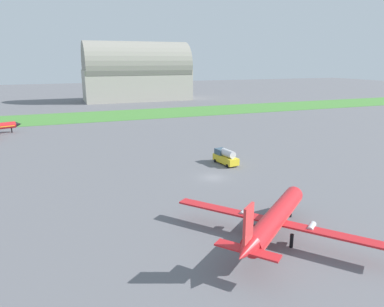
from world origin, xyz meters
The scene contains 5 objects.
ground_plane centered at (0.00, 0.00, 0.00)m, with size 600.00×600.00×0.00m, color slate.
grass_taxiway_strip centered at (0.00, 84.31, 0.04)m, with size 360.00×28.00×0.08m, color #478438.
airplane_foreground_turboprop centered at (-2.87, -24.55, 2.88)m, with size 19.13×21.41×7.87m.
fuel_truck_near_gate centered at (6.16, 7.22, 1.58)m, with size 3.38×6.78×3.29m.
hangar_distant centered at (16.08, 135.61, 14.59)m, with size 56.01×24.61×30.86m.
Camera 1 is at (-26.38, -57.96, 21.39)m, focal length 33.35 mm.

